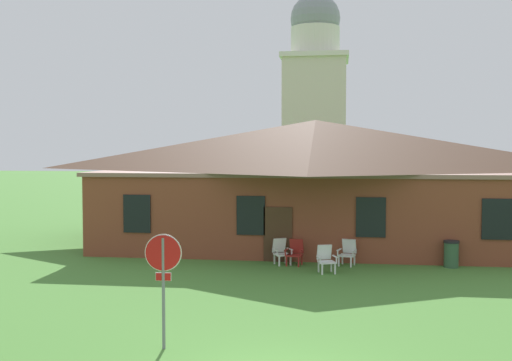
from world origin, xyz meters
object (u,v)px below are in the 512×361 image
object	(u,v)px
lawn_chair_left_end	(326,258)
trash_bin	(451,254)
lawn_chair_near_door	(295,252)
lawn_chair_by_porch	(281,251)
lawn_chair_middle	(348,252)
stop_sign	(163,268)

from	to	relation	value
lawn_chair_left_end	trash_bin	distance (m)	4.76
lawn_chair_near_door	trash_bin	size ratio (longest dim) A/B	0.98
trash_bin	lawn_chair_by_porch	bearing A→B (deg)	-177.82
lawn_chair_by_porch	lawn_chair_left_end	world-z (taller)	same
lawn_chair_by_porch	lawn_chair_middle	bearing A→B (deg)	3.56
stop_sign	trash_bin	world-z (taller)	stop_sign
lawn_chair_by_porch	trash_bin	distance (m)	6.19
trash_bin	lawn_chair_left_end	bearing A→B (deg)	-161.07
lawn_chair_by_porch	trash_bin	world-z (taller)	trash_bin
lawn_chair_middle	trash_bin	distance (m)	3.72
lawn_chair_near_door	trash_bin	world-z (taller)	trash_bin
lawn_chair_left_end	stop_sign	bearing A→B (deg)	-110.83
stop_sign	lawn_chair_near_door	xyz separation A→B (m)	(2.13, 9.84, -1.26)
lawn_chair_middle	lawn_chair_by_porch	bearing A→B (deg)	-176.44
lawn_chair_left_end	lawn_chair_middle	distance (m)	1.65
lawn_chair_middle	trash_bin	bearing A→B (deg)	1.27
lawn_chair_by_porch	lawn_chair_middle	size ratio (longest dim) A/B	1.00
stop_sign	lawn_chair_left_end	xyz separation A→B (m)	(3.28, 8.62, -1.26)
lawn_chair_left_end	lawn_chair_by_porch	bearing A→B (deg)	142.18
lawn_chair_by_porch	lawn_chair_middle	distance (m)	2.47
stop_sign	lawn_chair_left_end	distance (m)	9.31
lawn_chair_near_door	trash_bin	distance (m)	5.66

